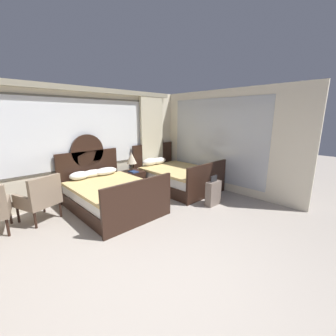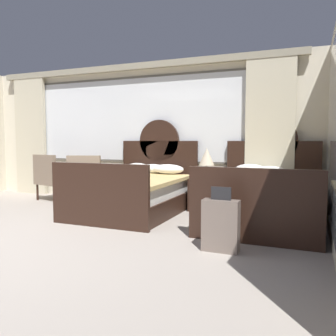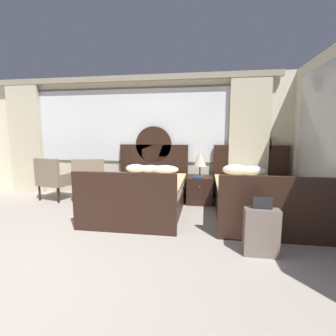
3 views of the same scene
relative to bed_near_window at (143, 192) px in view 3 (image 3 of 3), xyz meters
name	(u,v)px [view 3 (image 3 of 3)]	position (x,y,z in m)	size (l,w,h in m)	color
ground_plane	(11,293)	(-0.56, -2.55, -0.35)	(24.00, 24.00, 0.00)	#9E9389
wall_back_window	(130,134)	(-0.56, 1.07, 1.08)	(6.98, 0.22, 2.70)	beige
bed_near_window	(143,192)	(0.00, 0.00, 0.00)	(1.54, 2.13, 1.59)	black
bed_near_mirror	(259,196)	(2.09, -0.01, 0.00)	(1.54, 2.13, 1.59)	black
nightstand_between_beds	(200,190)	(1.05, 0.62, -0.07)	(0.52, 0.54, 0.55)	black
table_lamp_on_nightstand	(200,159)	(1.04, 0.63, 0.57)	(0.27, 0.27, 0.52)	brown
book_on_nightstand	(198,177)	(1.00, 0.52, 0.22)	(0.18, 0.26, 0.03)	navy
armchair_by_window_left	(90,179)	(-1.26, 0.39, 0.13)	(0.80, 0.80, 0.92)	#84705B
armchair_by_window_centre	(54,178)	(-2.07, 0.39, 0.13)	(0.74, 0.74, 0.92)	#84705B
suitcase_on_floor	(261,232)	(1.81, -1.48, -0.06)	(0.39, 0.17, 0.70)	#75665B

